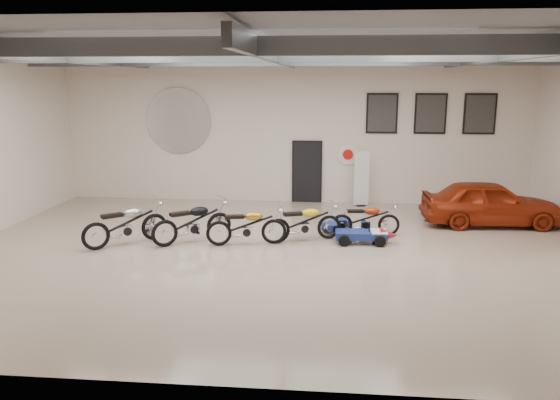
# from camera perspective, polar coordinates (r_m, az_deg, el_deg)

# --- Properties ---
(floor) EXTENTS (16.00, 12.00, 0.01)m
(floor) POSITION_cam_1_polar(r_m,az_deg,el_deg) (13.53, -0.47, -5.65)
(floor) COLOR tan
(floor) RESTS_ON ground
(ceiling) EXTENTS (16.00, 12.00, 0.01)m
(ceiling) POSITION_cam_1_polar(r_m,az_deg,el_deg) (12.88, -0.52, 16.00)
(ceiling) COLOR slate
(ceiling) RESTS_ON back_wall
(back_wall) EXTENTS (16.00, 0.02, 5.00)m
(back_wall) POSITION_cam_1_polar(r_m,az_deg,el_deg) (18.92, 1.36, 7.28)
(back_wall) COLOR beige
(back_wall) RESTS_ON floor
(ceiling_beams) EXTENTS (15.80, 11.80, 0.32)m
(ceiling_beams) POSITION_cam_1_polar(r_m,az_deg,el_deg) (12.87, -0.51, 14.89)
(ceiling_beams) COLOR #54575B
(ceiling_beams) RESTS_ON ceiling
(door) EXTENTS (0.92, 0.08, 2.10)m
(door) POSITION_cam_1_polar(r_m,az_deg,el_deg) (19.02, 2.83, 2.89)
(door) COLOR black
(door) RESTS_ON back_wall
(logo_plaque) EXTENTS (2.30, 0.06, 1.16)m
(logo_plaque) POSITION_cam_1_polar(r_m,az_deg,el_deg) (19.53, -10.55, 8.12)
(logo_plaque) COLOR silver
(logo_plaque) RESTS_ON back_wall
(poster_left) EXTENTS (1.05, 0.08, 1.35)m
(poster_left) POSITION_cam_1_polar(r_m,az_deg,el_deg) (18.86, 10.60, 8.89)
(poster_left) COLOR black
(poster_left) RESTS_ON back_wall
(poster_mid) EXTENTS (1.05, 0.08, 1.35)m
(poster_mid) POSITION_cam_1_polar(r_m,az_deg,el_deg) (19.07, 15.45, 8.69)
(poster_mid) COLOR black
(poster_mid) RESTS_ON back_wall
(poster_right) EXTENTS (1.05, 0.08, 1.35)m
(poster_right) POSITION_cam_1_polar(r_m,az_deg,el_deg) (19.41, 20.15, 8.44)
(poster_right) COLOR black
(poster_right) RESTS_ON back_wall
(oil_sign) EXTENTS (0.72, 0.10, 0.72)m
(oil_sign) POSITION_cam_1_polar(r_m,az_deg,el_deg) (18.92, 7.11, 4.75)
(oil_sign) COLOR white
(oil_sign) RESTS_ON back_wall
(banner_stand) EXTENTS (0.54, 0.29, 1.87)m
(banner_stand) POSITION_cam_1_polar(r_m,az_deg,el_deg) (18.61, 8.52, 2.21)
(banner_stand) COLOR white
(banner_stand) RESTS_ON floor
(motorcycle_silver) EXTENTS (2.14, 1.98, 1.16)m
(motorcycle_silver) POSITION_cam_1_polar(r_m,az_deg,el_deg) (14.65, -15.84, -2.35)
(motorcycle_silver) COLOR silver
(motorcycle_silver) RESTS_ON floor
(motorcycle_black) EXTENTS (2.16, 1.86, 1.14)m
(motorcycle_black) POSITION_cam_1_polar(r_m,az_deg,el_deg) (14.51, -9.15, -2.22)
(motorcycle_black) COLOR silver
(motorcycle_black) RESTS_ON floor
(motorcycle_gold) EXTENTS (2.13, 1.05, 1.06)m
(motorcycle_gold) POSITION_cam_1_polar(r_m,az_deg,el_deg) (14.14, -3.52, -2.62)
(motorcycle_gold) COLOR silver
(motorcycle_gold) RESTS_ON floor
(motorcycle_yellow) EXTENTS (2.12, 1.28, 1.05)m
(motorcycle_yellow) POSITION_cam_1_polar(r_m,az_deg,el_deg) (14.48, 2.50, -2.27)
(motorcycle_yellow) COLOR silver
(motorcycle_yellow) RESTS_ON floor
(motorcycle_red) EXTENTS (1.89, 0.73, 0.96)m
(motorcycle_red) POSITION_cam_1_polar(r_m,az_deg,el_deg) (15.15, 8.92, -1.92)
(motorcycle_red) COLOR silver
(motorcycle_red) RESTS_ON floor
(go_kart) EXTENTS (1.66, 0.79, 0.59)m
(go_kart) POSITION_cam_1_polar(r_m,az_deg,el_deg) (14.49, 9.05, -3.35)
(go_kart) COLOR navy
(go_kart) RESTS_ON floor
(vintage_car) EXTENTS (1.78, 4.00, 1.34)m
(vintage_car) POSITION_cam_1_polar(r_m,az_deg,el_deg) (17.17, 21.07, -0.28)
(vintage_car) COLOR maroon
(vintage_car) RESTS_ON floor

